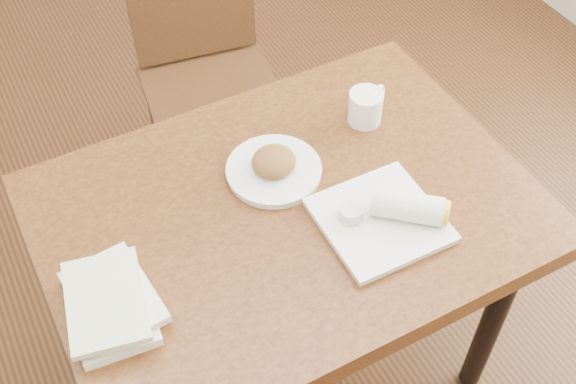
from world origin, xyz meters
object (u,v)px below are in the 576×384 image
chair_far (205,61)px  plate_scone (274,167)px  coffee_mug (366,106)px  book_stack (110,303)px  table (288,230)px  plate_burrito (389,216)px

chair_far → plate_scone: chair_far is taller
coffee_mug → book_stack: 0.80m
plate_scone → book_stack: (-0.47, -0.18, 0.01)m
book_stack → table: bearing=9.8°
plate_scone → plate_burrito: size_ratio=0.85×
plate_scone → plate_burrito: (0.16, -0.25, 0.00)m
plate_burrito → book_stack: bearing=173.4°
plate_scone → chair_far: bearing=81.0°
coffee_mug → book_stack: coffee_mug is taller
plate_scone → plate_burrito: plate_burrito is taller
chair_far → plate_scone: bearing=-99.0°
plate_scone → plate_burrito: bearing=-58.5°
plate_scone → coffee_mug: 0.30m
plate_scone → coffee_mug: bearing=11.4°
chair_far → plate_burrito: (0.04, -0.96, 0.23)m
plate_scone → book_stack: bearing=-158.6°
chair_far → plate_scone: size_ratio=4.16×
table → plate_scone: 0.15m
chair_far → plate_burrito: chair_far is taller
chair_far → coffee_mug: (0.18, -0.65, 0.25)m
table → plate_scone: size_ratio=4.88×
book_stack → plate_burrito: bearing=-6.6°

